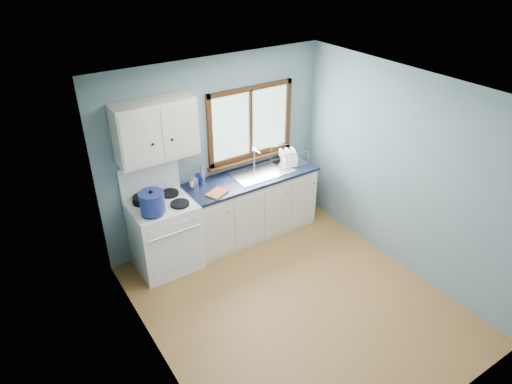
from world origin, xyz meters
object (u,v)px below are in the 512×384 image
base_cabinets (251,208)px  gas_range (164,233)px  skillet (143,198)px  utensil_crock (194,183)px  thermos (202,174)px  dish_rack (289,159)px  stockpot (152,202)px  sink (262,176)px

base_cabinets → gas_range: bearing=-179.2°
skillet → utensil_crock: 0.68m
gas_range → utensil_crock: gas_range is taller
skillet → thermos: thermos is taller
utensil_crock → dish_rack: 1.46m
gas_range → stockpot: (-0.16, -0.17, 0.60)m
sink → thermos: (-0.83, 0.15, 0.21)m
sink → utensil_crock: size_ratio=2.39×
base_cabinets → skillet: skillet is taller
gas_range → thermos: 0.89m
utensil_crock → thermos: 0.17m
base_cabinets → dish_rack: bearing=3.0°
base_cabinets → sink: bearing=-0.1°
skillet → stockpot: stockpot is taller
thermos → stockpot: bearing=-157.5°
sink → stockpot: (-1.65, -0.19, 0.23)m
stockpot → utensil_crock: (0.67, 0.30, -0.10)m
utensil_crock → gas_range: bearing=-166.0°
stockpot → dish_rack: (2.13, 0.23, -0.11)m
sink → dish_rack: (0.48, 0.03, 0.12)m
gas_range → thermos: bearing=14.1°
thermos → gas_range: bearing=-165.9°
skillet → stockpot: bearing=-71.8°
stockpot → utensil_crock: bearing=24.1°
gas_range → dish_rack: size_ratio=2.67×
utensil_crock → dish_rack: size_ratio=0.69×
sink → dish_rack: bearing=4.1°
base_cabinets → skillet: size_ratio=5.01×
base_cabinets → stockpot: bearing=-172.5°
base_cabinets → utensil_crock: utensil_crock is taller
thermos → base_cabinets: bearing=-12.7°
gas_range → dish_rack: gas_range is taller
sink → skillet: bearing=175.2°
utensil_crock → thermos: (0.14, 0.04, 0.07)m
skillet → dish_rack: (2.13, -0.10, -0.00)m
sink → skillet: 1.66m
utensil_crock → sink: bearing=-6.5°
gas_range → utensil_crock: size_ratio=3.87×
gas_range → stockpot: bearing=-133.0°
gas_range → utensil_crock: (0.51, 0.13, 0.50)m
skillet → utensil_crock: (0.68, -0.03, 0.01)m
skillet → base_cabinets: bearing=12.6°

